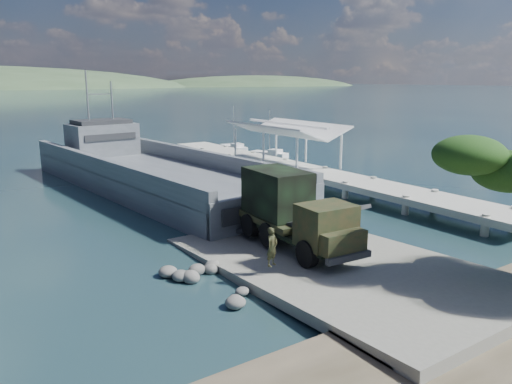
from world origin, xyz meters
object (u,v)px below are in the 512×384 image
at_px(military_truck, 292,210).
at_px(sailboat_far, 234,148).
at_px(pier, 293,162).
at_px(soldier, 272,255).
at_px(landing_craft, 154,179).
at_px(sailboat_near, 270,154).

bearing_deg(military_truck, sailboat_far, 66.41).
xyz_separation_m(pier, soldier, (-16.58, -19.33, -0.18)).
relative_size(pier, soldier, 23.98).
bearing_deg(landing_craft, sailboat_near, 20.38).
xyz_separation_m(soldier, sailboat_far, (22.03, 38.77, -1.09)).
xyz_separation_m(soldier, sailboat_near, (22.68, 31.49, -1.11)).
xyz_separation_m(landing_craft, sailboat_far, (18.35, 16.34, -0.58)).
bearing_deg(sailboat_near, pier, -135.49).
height_order(pier, sailboat_far, sailboat_far).
distance_m(military_truck, sailboat_far, 40.76).
bearing_deg(pier, military_truck, -128.59).
relative_size(soldier, sailboat_far, 0.30).
bearing_deg(pier, sailboat_near, 63.33).
xyz_separation_m(pier, landing_craft, (-12.89, 3.10, -0.70)).
distance_m(soldier, sailboat_far, 44.61).
relative_size(soldier, sailboat_near, 0.31).
bearing_deg(landing_craft, pier, -18.62).
bearing_deg(soldier, military_truck, 19.12).
xyz_separation_m(military_truck, sailboat_near, (19.41, 28.83, -2.15)).
height_order(landing_craft, sailboat_far, landing_craft).
bearing_deg(sailboat_far, landing_craft, -135.78).
xyz_separation_m(pier, sailboat_near, (6.11, 12.15, -1.29)).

